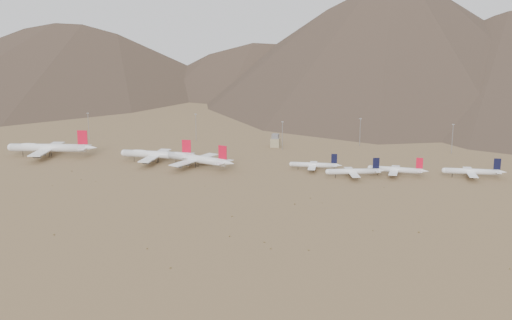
% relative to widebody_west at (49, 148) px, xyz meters
% --- Properties ---
extents(ground, '(3000.00, 3000.00, 0.00)m').
position_rel_widebody_west_xyz_m(ground, '(148.00, -38.20, -7.87)').
color(ground, '#8F6C4A').
rests_on(ground, ground).
extents(widebody_west, '(76.36, 59.58, 22.84)m').
position_rel_widebody_west_xyz_m(widebody_west, '(0.00, 0.00, 0.00)').
color(widebody_west, white).
rests_on(widebody_west, ground).
extents(widebody_centre, '(66.75, 50.97, 19.83)m').
position_rel_widebody_west_xyz_m(widebody_centre, '(96.56, -1.19, -1.04)').
color(widebody_centre, white).
rests_on(widebody_centre, ground).
extents(widebody_east, '(64.84, 51.73, 20.11)m').
position_rel_widebody_west_xyz_m(widebody_east, '(132.24, -9.92, -0.94)').
color(widebody_east, white).
rests_on(widebody_east, ground).
extents(narrowbody_a, '(40.82, 29.35, 13.47)m').
position_rel_widebody_west_xyz_m(narrowbody_a, '(224.54, -0.06, -3.50)').
color(narrowbody_a, white).
rests_on(narrowbody_a, ground).
extents(narrowbody_b, '(43.23, 32.01, 14.65)m').
position_rel_widebody_west_xyz_m(narrowbody_b, '(255.71, -16.02, -3.12)').
color(narrowbody_b, white).
rests_on(narrowbody_b, ground).
extents(narrowbody_c, '(44.64, 32.11, 14.73)m').
position_rel_widebody_west_xyz_m(narrowbody_c, '(286.05, -4.13, -3.10)').
color(narrowbody_c, white).
rests_on(narrowbody_c, ground).
extents(narrowbody_d, '(46.06, 33.11, 15.19)m').
position_rel_widebody_west_xyz_m(narrowbody_d, '(340.45, 1.77, -2.94)').
color(narrowbody_d, white).
rests_on(narrowbody_d, ground).
extents(control_tower, '(8.00, 8.00, 12.00)m').
position_rel_widebody_west_xyz_m(control_tower, '(178.00, 81.80, -2.56)').
color(control_tower, gray).
rests_on(control_tower, ground).
extents(mast_far_west, '(2.00, 0.60, 25.70)m').
position_rel_widebody_west_xyz_m(mast_far_west, '(-3.88, 79.54, 6.33)').
color(mast_far_west, gray).
rests_on(mast_far_west, ground).
extents(mast_west, '(2.00, 0.60, 25.70)m').
position_rel_widebody_west_xyz_m(mast_west, '(98.37, 96.32, 6.33)').
color(mast_west, gray).
rests_on(mast_west, ground).
extents(mast_centre, '(2.00, 0.60, 25.70)m').
position_rel_widebody_west_xyz_m(mast_centre, '(186.46, 69.84, 6.33)').
color(mast_centre, gray).
rests_on(mast_centre, ground).
extents(mast_east, '(2.00, 0.60, 25.70)m').
position_rel_widebody_west_xyz_m(mast_east, '(252.14, 103.16, 6.33)').
color(mast_east, gray).
rests_on(mast_east, ground).
extents(mast_far_east, '(2.00, 0.60, 25.70)m').
position_rel_widebody_west_xyz_m(mast_far_east, '(331.53, 87.67, 6.33)').
color(mast_far_east, gray).
rests_on(mast_far_east, ground).
extents(desert_scrub, '(417.27, 170.32, 0.86)m').
position_rel_widebody_west_xyz_m(desert_scrub, '(203.19, -133.16, -7.55)').
color(desert_scrub, brown).
rests_on(desert_scrub, ground).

